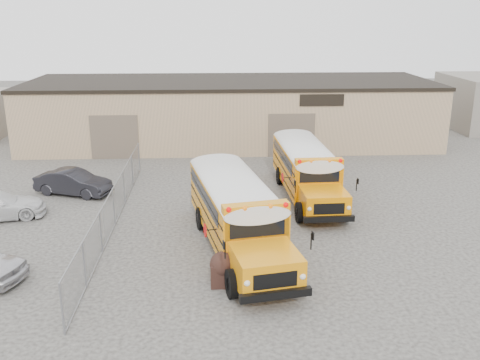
{
  "coord_description": "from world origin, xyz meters",
  "views": [
    {
      "loc": [
        -1.3,
        -20.58,
        9.53
      ],
      "look_at": [
        -0.04,
        4.65,
        1.6
      ],
      "focal_mm": 40.0,
      "sensor_mm": 36.0,
      "label": 1
    }
  ],
  "objects_px": {
    "school_bus_left": "(209,168)",
    "school_bus_right": "(288,141)",
    "tarp_bundle": "(223,268)",
    "car_dark": "(73,182)"
  },
  "relations": [
    {
      "from": "school_bus_left",
      "to": "tarp_bundle",
      "type": "distance_m",
      "value": 9.6
    },
    {
      "from": "school_bus_left",
      "to": "tarp_bundle",
      "type": "bearing_deg",
      "value": -86.92
    },
    {
      "from": "tarp_bundle",
      "to": "school_bus_right",
      "type": "bearing_deg",
      "value": 74.07
    },
    {
      "from": "school_bus_left",
      "to": "school_bus_right",
      "type": "height_order",
      "value": "school_bus_left"
    },
    {
      "from": "tarp_bundle",
      "to": "car_dark",
      "type": "height_order",
      "value": "car_dark"
    },
    {
      "from": "school_bus_right",
      "to": "car_dark",
      "type": "xyz_separation_m",
      "value": [
        -12.47,
        -5.2,
        -0.95
      ]
    },
    {
      "from": "school_bus_left",
      "to": "school_bus_right",
      "type": "relative_size",
      "value": 1.08
    },
    {
      "from": "school_bus_left",
      "to": "school_bus_right",
      "type": "xyz_separation_m",
      "value": [
        5.02,
        6.28,
        -0.1
      ]
    },
    {
      "from": "tarp_bundle",
      "to": "car_dark",
      "type": "bearing_deg",
      "value": 126.89
    },
    {
      "from": "school_bus_right",
      "to": "tarp_bundle",
      "type": "distance_m",
      "value": 16.47
    }
  ]
}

